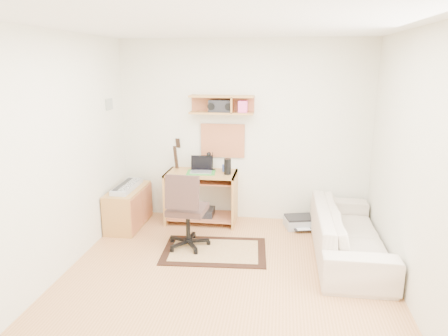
# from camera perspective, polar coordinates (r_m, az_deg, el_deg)

# --- Properties ---
(floor) EXTENTS (3.60, 4.00, 0.01)m
(floor) POSITION_cam_1_polar(r_m,az_deg,el_deg) (4.52, 0.03, -15.88)
(floor) COLOR tan
(floor) RESTS_ON ground
(ceiling) EXTENTS (3.60, 4.00, 0.01)m
(ceiling) POSITION_cam_1_polar(r_m,az_deg,el_deg) (3.92, 0.03, 19.24)
(ceiling) COLOR white
(ceiling) RESTS_ON ground
(back_wall) EXTENTS (3.60, 0.01, 2.60)m
(back_wall) POSITION_cam_1_polar(r_m,az_deg,el_deg) (5.98, 2.71, 4.99)
(back_wall) COLOR silver
(back_wall) RESTS_ON ground
(left_wall) EXTENTS (0.01, 4.00, 2.60)m
(left_wall) POSITION_cam_1_polar(r_m,az_deg,el_deg) (4.63, -22.70, 1.12)
(left_wall) COLOR silver
(left_wall) RESTS_ON ground
(right_wall) EXTENTS (0.01, 4.00, 2.60)m
(right_wall) POSITION_cam_1_polar(r_m,az_deg,el_deg) (4.18, 25.33, -0.47)
(right_wall) COLOR silver
(right_wall) RESTS_ON ground
(wall_shelf) EXTENTS (0.90, 0.25, 0.26)m
(wall_shelf) POSITION_cam_1_polar(r_m,az_deg,el_deg) (5.83, -0.33, 8.74)
(wall_shelf) COLOR #B98241
(wall_shelf) RESTS_ON back_wall
(cork_board) EXTENTS (0.64, 0.03, 0.49)m
(cork_board) POSITION_cam_1_polar(r_m,az_deg,el_deg) (6.01, -0.18, 3.80)
(cork_board) COLOR tan
(cork_board) RESTS_ON back_wall
(wall_photo) EXTENTS (0.02, 0.20, 0.15)m
(wall_photo) POSITION_cam_1_polar(r_m,az_deg,el_deg) (5.88, -15.56, 8.46)
(wall_photo) COLOR #4C8CBF
(wall_photo) RESTS_ON left_wall
(desk) EXTENTS (1.00, 0.55, 0.75)m
(desk) POSITION_cam_1_polar(r_m,az_deg,el_deg) (6.01, -3.11, -4.06)
(desk) COLOR #B98241
(desk) RESTS_ON floor
(laptop) EXTENTS (0.33, 0.33, 0.23)m
(laptop) POSITION_cam_1_polar(r_m,az_deg,el_deg) (5.85, -3.19, 0.44)
(laptop) COLOR silver
(laptop) RESTS_ON desk
(speaker) EXTENTS (0.10, 0.10, 0.22)m
(speaker) POSITION_cam_1_polar(r_m,az_deg,el_deg) (5.77, 0.49, 0.20)
(speaker) COLOR black
(speaker) RESTS_ON desk
(desk_lamp) EXTENTS (0.09, 0.09, 0.28)m
(desk_lamp) POSITION_cam_1_polar(r_m,az_deg,el_deg) (5.98, -1.58, 0.97)
(desk_lamp) COLOR black
(desk_lamp) RESTS_ON desk
(pencil_cup) EXTENTS (0.07, 0.07, 0.10)m
(pencil_cup) POSITION_cam_1_polar(r_m,az_deg,el_deg) (5.93, 0.06, 0.00)
(pencil_cup) COLOR #324897
(pencil_cup) RESTS_ON desk
(boombox) EXTENTS (0.33, 0.15, 0.17)m
(boombox) POSITION_cam_1_polar(r_m,az_deg,el_deg) (5.83, -0.48, 8.54)
(boombox) COLOR black
(boombox) RESTS_ON wall_shelf
(rug) EXTENTS (1.32, 0.92, 0.02)m
(rug) POSITION_cam_1_polar(r_m,az_deg,el_deg) (5.22, -1.32, -11.34)
(rug) COLOR #CFC18B
(rug) RESTS_ON floor
(task_chair) EXTENTS (0.54, 0.54, 1.00)m
(task_chair) POSITION_cam_1_polar(r_m,az_deg,el_deg) (5.17, -5.04, -5.70)
(task_chair) COLOR #372620
(task_chair) RESTS_ON floor
(cabinet) EXTENTS (0.40, 0.90, 0.55)m
(cabinet) POSITION_cam_1_polar(r_m,az_deg,el_deg) (6.06, -13.05, -5.28)
(cabinet) COLOR #B98241
(cabinet) RESTS_ON floor
(music_keyboard) EXTENTS (0.22, 0.72, 0.06)m
(music_keyboard) POSITION_cam_1_polar(r_m,az_deg,el_deg) (5.96, -13.21, -2.50)
(music_keyboard) COLOR #B2B5BA
(music_keyboard) RESTS_ON cabinet
(guitar) EXTENTS (0.36, 0.27, 1.20)m
(guitar) POSITION_cam_1_polar(r_m,az_deg,el_deg) (6.16, -6.52, -1.51)
(guitar) COLOR #A45632
(guitar) RESTS_ON floor
(waste_basket) EXTENTS (0.33, 0.33, 0.30)m
(waste_basket) POSITION_cam_1_polar(r_m,az_deg,el_deg) (5.91, -14.45, -7.12)
(waste_basket) COLOR white
(waste_basket) RESTS_ON floor
(printer) EXTENTS (0.47, 0.40, 0.15)m
(printer) POSITION_cam_1_polar(r_m,az_deg,el_deg) (6.00, 10.36, -7.27)
(printer) COLOR #A5A8AA
(printer) RESTS_ON floor
(sofa) EXTENTS (0.58, 1.98, 0.78)m
(sofa) POSITION_cam_1_polar(r_m,az_deg,el_deg) (5.21, 16.85, -7.50)
(sofa) COLOR beige
(sofa) RESTS_ON floor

